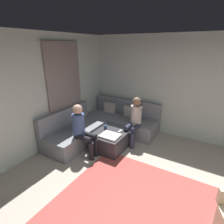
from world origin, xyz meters
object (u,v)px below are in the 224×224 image
object	(u,v)px
ottoman	(109,141)
game_remote	(120,131)
sectional_couch	(103,125)
person_on_couch_back	(134,119)
coffee_mug	(105,127)
person_on_couch_side	(82,128)

from	to	relation	value
ottoman	game_remote	bearing A→B (deg)	50.71
sectional_couch	person_on_couch_back	distance (m)	1.00
ottoman	game_remote	xyz separation A→B (m)	(0.18, 0.22, 0.22)
sectional_couch	game_remote	distance (m)	0.82
person_on_couch_back	ottoman	bearing A→B (deg)	58.52
coffee_mug	game_remote	xyz separation A→B (m)	(0.40, 0.04, -0.04)
game_remote	person_on_couch_side	bearing A→B (deg)	-129.48
game_remote	person_on_couch_side	world-z (taller)	person_on_couch_side
ottoman	person_on_couch_back	distance (m)	0.85
sectional_couch	game_remote	size ratio (longest dim) A/B	17.00
coffee_mug	sectional_couch	bearing A→B (deg)	131.60
coffee_mug	person_on_couch_side	distance (m)	0.72
coffee_mug	person_on_couch_back	world-z (taller)	person_on_couch_back
coffee_mug	game_remote	world-z (taller)	coffee_mug
sectional_couch	person_on_couch_back	xyz separation A→B (m)	(0.93, 0.06, 0.38)
ottoman	game_remote	size ratio (longest dim) A/B	5.07
sectional_couch	coffee_mug	distance (m)	0.54
sectional_couch	ottoman	size ratio (longest dim) A/B	3.36
ottoman	person_on_couch_back	xyz separation A→B (m)	(0.37, 0.61, 0.45)
sectional_couch	person_on_couch_side	world-z (taller)	person_on_couch_side
game_remote	person_on_couch_side	distance (m)	0.95
coffee_mug	game_remote	distance (m)	0.40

